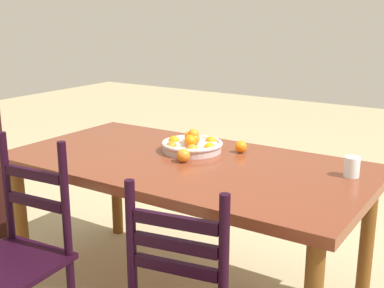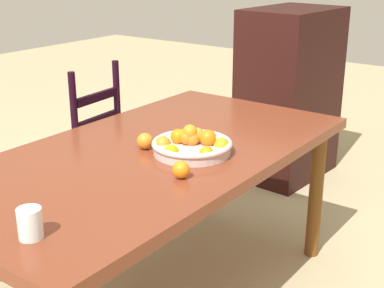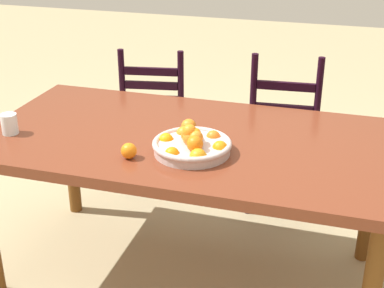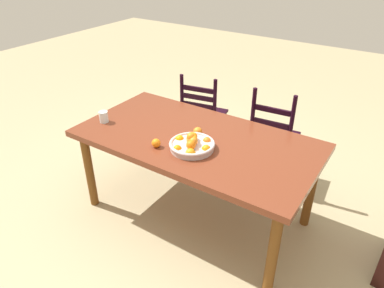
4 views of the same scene
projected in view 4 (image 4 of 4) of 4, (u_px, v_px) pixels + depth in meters
ground_plane at (196, 213)px, 3.05m from camera, size 12.00×12.00×0.00m
dining_table at (196, 146)px, 2.71m from camera, size 1.82×0.95×0.75m
chair_near_window at (203, 116)px, 3.66m from camera, size 0.46×0.46×0.91m
chair_by_cabinet at (273, 139)px, 3.24m from camera, size 0.43×0.43×0.96m
fruit_bowl at (192, 144)px, 2.51m from camera, size 0.33×0.33×0.12m
orange_loose_0 at (156, 143)px, 2.54m from camera, size 0.06×0.06×0.06m
orange_loose_1 at (198, 131)px, 2.68m from camera, size 0.07×0.07×0.07m
drinking_glass at (104, 117)px, 2.87m from camera, size 0.07×0.07×0.09m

